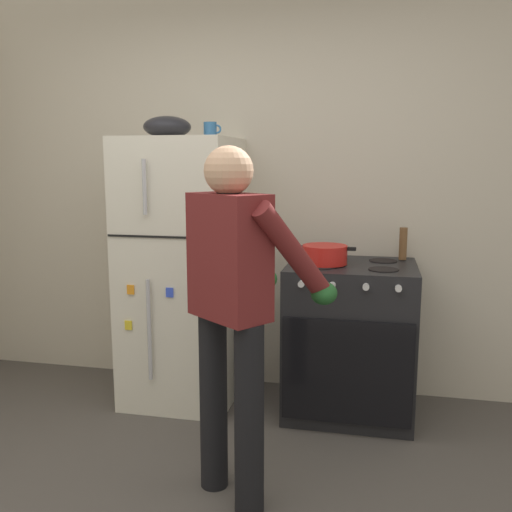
{
  "coord_description": "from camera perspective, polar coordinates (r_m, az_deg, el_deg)",
  "views": [
    {
      "loc": [
        0.7,
        -1.74,
        1.53
      ],
      "look_at": [
        0.04,
        1.32,
        1.0
      ],
      "focal_mm": 38.92,
      "sensor_mm": 36.0,
      "label": 1
    }
  ],
  "objects": [
    {
      "name": "kitchen_wall_back",
      "position": [
        3.75,
        1.47,
        6.87
      ],
      "size": [
        6.0,
        0.1,
        2.7
      ],
      "primitive_type": "cube",
      "color": "beige",
      "rests_on": "ground"
    },
    {
      "name": "refrigerator",
      "position": [
        3.58,
        -7.53,
        -1.59
      ],
      "size": [
        0.68,
        0.72,
        1.68
      ],
      "color": "silver",
      "rests_on": "ground"
    },
    {
      "name": "stove_range",
      "position": [
        3.47,
        9.61,
        -8.46
      ],
      "size": [
        0.76,
        0.67,
        0.93
      ],
      "color": "black",
      "rests_on": "ground"
    },
    {
      "name": "person_cook",
      "position": [
        2.44,
        -2.05,
        -4.02
      ],
      "size": [
        0.67,
        0.71,
        1.6
      ],
      "color": "black",
      "rests_on": "ground"
    },
    {
      "name": "red_pot",
      "position": [
        3.31,
        7.07,
        0.16
      ],
      "size": [
        0.37,
        0.27,
        0.11
      ],
      "color": "red",
      "rests_on": "stove_range"
    },
    {
      "name": "coffee_mug",
      "position": [
        3.51,
        -4.7,
        12.79
      ],
      "size": [
        0.11,
        0.08,
        0.1
      ],
      "color": "#2D6093",
      "rests_on": "refrigerator"
    },
    {
      "name": "pepper_mill",
      "position": [
        3.54,
        14.88,
        1.24
      ],
      "size": [
        0.05,
        0.05,
        0.2
      ],
      "primitive_type": "cylinder",
      "color": "brown",
      "rests_on": "stove_range"
    },
    {
      "name": "mixing_bowl",
      "position": [
        3.55,
        -9.11,
        12.96
      ],
      "size": [
        0.29,
        0.29,
        0.13
      ],
      "primitive_type": "ellipsoid",
      "color": "black",
      "rests_on": "refrigerator"
    }
  ]
}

